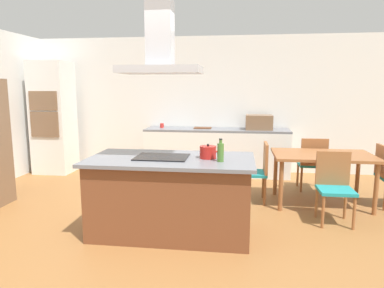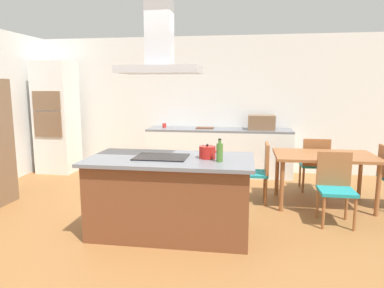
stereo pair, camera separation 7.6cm
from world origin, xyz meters
name	(u,v)px [view 1 (the left image)]	position (x,y,z in m)	size (l,w,h in m)	color
ground	(189,194)	(0.00, 1.50, 0.00)	(16.00, 16.00, 0.00)	#936033
wall_back	(201,105)	(0.00, 3.25, 1.35)	(7.20, 0.10, 2.70)	white
kitchen_island	(171,195)	(0.00, 0.00, 0.45)	(1.90, 1.00, 0.90)	brown
cooktop	(162,157)	(-0.11, 0.00, 0.91)	(0.60, 0.44, 0.01)	black
tea_kettle	(208,152)	(0.42, 0.03, 0.97)	(0.24, 0.19, 0.17)	#B21E19
olive_oil_bottle	(221,152)	(0.57, -0.13, 1.01)	(0.07, 0.07, 0.25)	#47722D
back_counter	(216,152)	(0.34, 2.88, 0.45)	(2.79, 0.62, 0.90)	white
countertop_microwave	(259,122)	(1.15, 2.88, 1.04)	(0.50, 0.38, 0.28)	brown
coffee_mug_red	(162,126)	(-0.75, 2.92, 0.95)	(0.08, 0.08, 0.09)	red
cutting_board	(203,128)	(0.07, 2.93, 0.91)	(0.34, 0.24, 0.02)	#59331E
wall_oven_stack	(53,118)	(-2.90, 2.65, 1.10)	(0.70, 0.66, 2.20)	white
dining_table	(323,160)	(1.98, 1.29, 0.67)	(1.40, 0.90, 0.75)	#995B33
chair_facing_back_wall	(313,161)	(1.98, 1.95, 0.51)	(0.42, 0.42, 0.89)	teal
chair_at_left_end	(258,168)	(1.07, 1.29, 0.51)	(0.42, 0.42, 0.89)	teal
chair_facing_island	(334,182)	(1.98, 0.62, 0.51)	(0.42, 0.42, 0.89)	teal
range_hood	(160,50)	(-0.11, 0.00, 2.10)	(0.90, 0.55, 0.78)	#ADADB2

